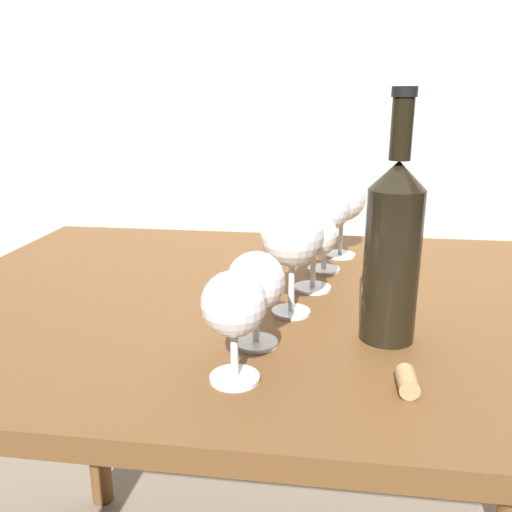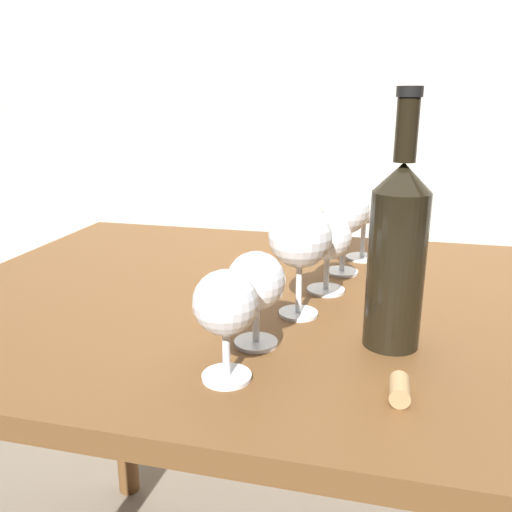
% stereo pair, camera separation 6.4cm
% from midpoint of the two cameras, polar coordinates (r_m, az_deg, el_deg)
% --- Properties ---
extents(back_wall, '(5.00, 0.08, 2.60)m').
position_cam_midpoint_polar(back_wall, '(1.85, 5.55, 24.01)').
color(back_wall, beige).
rests_on(back_wall, ground_plane).
extents(dining_table, '(1.17, 0.80, 0.76)m').
position_cam_midpoint_polar(dining_table, '(0.90, 1.37, -10.69)').
color(dining_table, brown).
rests_on(dining_table, ground_plane).
extents(wine_glass_port, '(0.07, 0.07, 0.13)m').
position_cam_midpoint_polar(wine_glass_port, '(0.57, -5.64, -5.56)').
color(wine_glass_port, white).
rests_on(wine_glass_port, dining_table).
extents(wine_glass_cabernet, '(0.07, 0.07, 0.12)m').
position_cam_midpoint_polar(wine_glass_cabernet, '(0.66, -2.82, -3.05)').
color(wine_glass_cabernet, white).
rests_on(wine_glass_cabernet, dining_table).
extents(wine_glass_amber, '(0.09, 0.09, 0.16)m').
position_cam_midpoint_polar(wine_glass_amber, '(0.74, 1.48, 2.06)').
color(wine_glass_amber, white).
rests_on(wine_glass_amber, dining_table).
extents(wine_glass_pinot, '(0.08, 0.08, 0.13)m').
position_cam_midpoint_polar(wine_glass_pinot, '(0.85, 4.12, 2.01)').
color(wine_glass_pinot, white).
rests_on(wine_glass_pinot, dining_table).
extents(wine_glass_merlot, '(0.09, 0.09, 0.16)m').
position_cam_midpoint_polar(wine_glass_merlot, '(0.94, 5.61, 5.00)').
color(wine_glass_merlot, white).
rests_on(wine_glass_merlot, dining_table).
extents(wine_glass_white, '(0.09, 0.09, 0.16)m').
position_cam_midpoint_polar(wine_glass_white, '(1.04, 7.54, 6.07)').
color(wine_glass_white, white).
rests_on(wine_glass_white, dining_table).
extents(wine_bottle, '(0.07, 0.07, 0.32)m').
position_cam_midpoint_polar(wine_bottle, '(0.67, 11.89, 0.86)').
color(wine_bottle, black).
rests_on(wine_bottle, dining_table).
extents(cork, '(0.02, 0.04, 0.02)m').
position_cam_midpoint_polar(cork, '(0.60, 12.97, -13.10)').
color(cork, tan).
rests_on(cork, dining_table).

